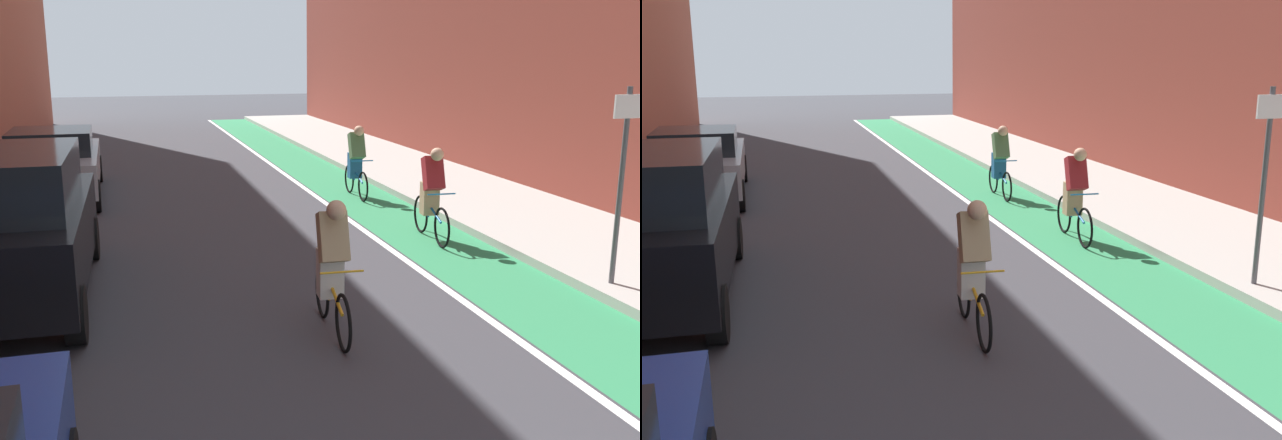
# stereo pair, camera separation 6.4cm
# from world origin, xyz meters

# --- Properties ---
(ground_plane) EXTENTS (80.84, 80.84, 0.00)m
(ground_plane) POSITION_xyz_m (0.00, 14.37, 0.00)
(ground_plane) COLOR #38383D
(bike_lane_paint) EXTENTS (1.60, 36.75, 0.00)m
(bike_lane_paint) POSITION_xyz_m (3.37, 16.37, 0.00)
(bike_lane_paint) COLOR #2D8451
(bike_lane_paint) RESTS_ON ground
(lane_divider_stripe) EXTENTS (0.12, 36.75, 0.00)m
(lane_divider_stripe) POSITION_xyz_m (2.47, 16.37, 0.00)
(lane_divider_stripe) COLOR white
(lane_divider_stripe) RESTS_ON ground
(sidewalk_right) EXTENTS (3.12, 36.75, 0.14)m
(sidewalk_right) POSITION_xyz_m (5.73, 16.37, 0.07)
(sidewalk_right) COLOR #A8A59E
(sidewalk_right) RESTS_ON ground
(parked_suv_black) EXTENTS (2.02, 4.55, 1.98)m
(parked_suv_black) POSITION_xyz_m (-3.12, 10.18, 1.02)
(parked_suv_black) COLOR black
(parked_suv_black) RESTS_ON ground
(parked_sedan_silver) EXTENTS (1.98, 4.70, 1.53)m
(parked_sedan_silver) POSITION_xyz_m (-3.12, 17.16, 0.79)
(parked_sedan_silver) COLOR #9EA0A8
(parked_sedan_silver) RESTS_ON ground
(cyclist_mid) EXTENTS (0.48, 1.69, 1.60)m
(cyclist_mid) POSITION_xyz_m (0.52, 8.05, 0.85)
(cyclist_mid) COLOR black
(cyclist_mid) RESTS_ON ground
(cyclist_trailing) EXTENTS (0.48, 1.72, 1.62)m
(cyclist_trailing) POSITION_xyz_m (3.36, 11.60, 0.85)
(cyclist_trailing) COLOR black
(cyclist_trailing) RESTS_ON ground
(cyclist_far) EXTENTS (0.48, 1.70, 1.61)m
(cyclist_far) POSITION_xyz_m (3.31, 15.46, 0.81)
(cyclist_far) COLOR black
(cyclist_far) RESTS_ON ground
(street_sign_post) EXTENTS (0.44, 0.07, 2.60)m
(street_sign_post) POSITION_xyz_m (4.53, 8.35, 1.69)
(street_sign_post) COLOR #4C4C51
(street_sign_post) RESTS_ON sidewalk_right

